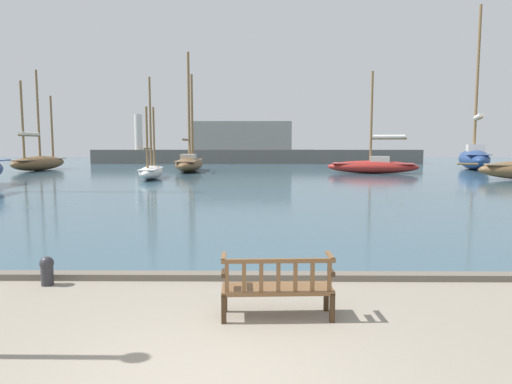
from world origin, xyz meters
The scene contains 10 objects.
harbor_water centered at (0.00, 44.00, 0.04)m, with size 100.00×80.00×0.08m, color #385666.
quay_edge_kerb centered at (0.00, 3.85, 0.06)m, with size 40.00×0.30×0.12m, color #675F54.
park_bench centered at (0.77, 1.96, 0.47)m, with size 1.62×0.59×0.92m.
sailboat_mid_port centered at (-7.21, 27.72, 0.69)m, with size 1.89×6.24×7.12m.
sailboat_outer_starboard centered at (10.08, 34.27, 0.78)m, with size 7.81×3.51×8.52m.
sailboat_outer_port centered at (-20.34, 38.32, 0.95)m, with size 2.75×8.39×9.34m.
sailboat_far_port centered at (-5.96, 37.08, 0.93)m, with size 2.52×8.40×10.68m.
sailboat_nearest_port centered at (21.91, 41.46, 1.32)m, with size 6.01×11.05×16.03m.
mooring_bollard centered at (-3.29, 3.46, 0.29)m, with size 0.25×0.25×0.52m.
far_breakwater centered at (-0.85, 54.29, 1.86)m, with size 42.00×2.40×6.36m.
Camera 1 is at (0.52, -4.44, 2.50)m, focal length 32.00 mm.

